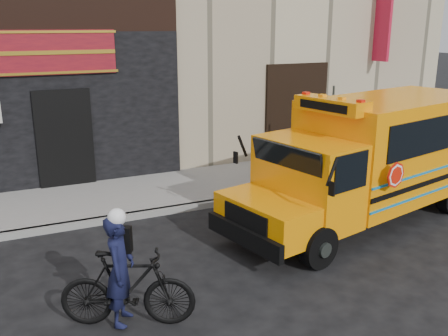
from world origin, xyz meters
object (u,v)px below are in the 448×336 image
school_bus (375,155)px  cyclist (120,273)px  bicycle (127,289)px  sign_pole (332,130)px

school_bus → cyclist: school_bus is taller
bicycle → sign_pole: bearing=-32.6°
school_bus → cyclist: size_ratio=4.26×
sign_pole → cyclist: sign_pole is taller
school_bus → bicycle: (-6.18, -1.94, -0.91)m
cyclist → bicycle: bearing=-92.7°
bicycle → cyclist: 0.26m
school_bus → cyclist: (-6.26, -1.89, -0.66)m
cyclist → school_bus: bearing=-45.0°
bicycle → cyclist: cyclist is taller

